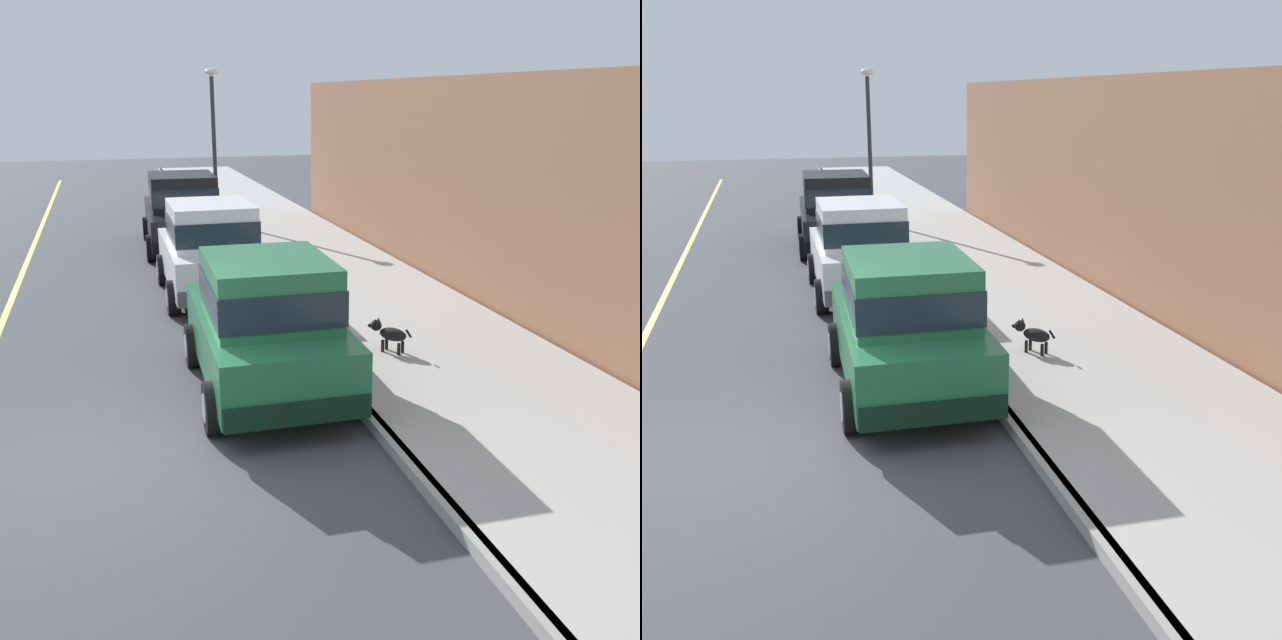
{
  "view_description": "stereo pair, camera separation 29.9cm",
  "coord_description": "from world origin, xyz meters",
  "views": [
    {
      "loc": [
        0.32,
        -7.45,
        3.84
      ],
      "look_at": [
        3.04,
        1.78,
        0.85
      ],
      "focal_mm": 40.78,
      "sensor_mm": 36.0,
      "label": 1
    },
    {
      "loc": [
        0.6,
        -7.53,
        3.84
      ],
      "look_at": [
        3.04,
        1.78,
        0.85
      ],
      "focal_mm": 40.78,
      "sensor_mm": 36.0,
      "label": 2
    }
  ],
  "objects": [
    {
      "name": "fire_hydrant",
      "position": [
        3.65,
        5.59,
        0.48
      ],
      "size": [
        0.34,
        0.24,
        0.72
      ],
      "color": "gold",
      "rests_on": "sidewalk"
    },
    {
      "name": "car_white_hatchback",
      "position": [
        2.22,
        6.52,
        0.98
      ],
      "size": [
        1.97,
        3.81,
        1.88
      ],
      "color": "white",
      "rests_on": "ground"
    },
    {
      "name": "sidewalk",
      "position": [
        5.0,
        0.0,
        0.07
      ],
      "size": [
        3.6,
        64.0,
        0.14
      ],
      "primitive_type": "cube",
      "color": "#A8A59E",
      "rests_on": "ground"
    },
    {
      "name": "building_facade",
      "position": [
        7.1,
        5.71,
        2.09
      ],
      "size": [
        0.5,
        20.0,
        4.19
      ],
      "primitive_type": "cube",
      "color": "#8C5B42",
      "rests_on": "ground"
    },
    {
      "name": "ground_plane",
      "position": [
        0.0,
        0.0,
        0.0
      ],
      "size": [
        80.0,
        80.0,
        0.0
      ],
      "primitive_type": "plane",
      "color": "#424247"
    },
    {
      "name": "car_green_hatchback",
      "position": [
        2.22,
        1.46,
        0.98
      ],
      "size": [
        2.01,
        3.83,
        1.88
      ],
      "color": "#23663D",
      "rests_on": "ground"
    },
    {
      "name": "dog_black",
      "position": [
        4.23,
        2.15,
        0.43
      ],
      "size": [
        0.52,
        0.61,
        0.49
      ],
      "color": "black",
      "rests_on": "sidewalk"
    },
    {
      "name": "car_black_sedan",
      "position": [
        2.22,
        11.41,
        0.98
      ],
      "size": [
        2.13,
        4.65,
        1.92
      ],
      "color": "black",
      "rests_on": "ground"
    },
    {
      "name": "street_lamp",
      "position": [
        3.55,
        14.52,
        2.91
      ],
      "size": [
        0.36,
        0.36,
        4.42
      ],
      "color": "#2D2D33",
      "rests_on": "sidewalk"
    },
    {
      "name": "curb",
      "position": [
        3.2,
        0.0,
        0.07
      ],
      "size": [
        0.16,
        64.0,
        0.14
      ],
      "primitive_type": "cube",
      "color": "gray",
      "rests_on": "ground"
    }
  ]
}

